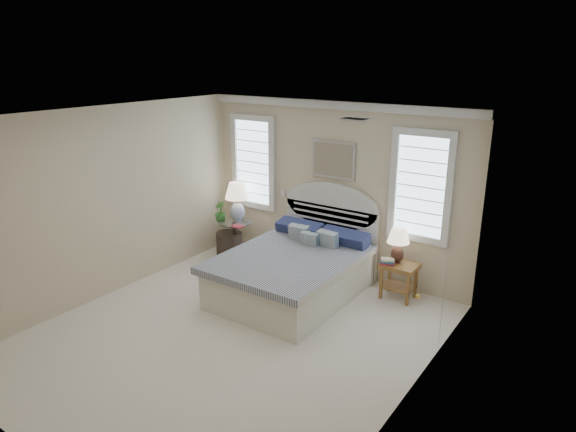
% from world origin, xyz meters
% --- Properties ---
extents(floor, '(4.50, 5.00, 0.01)m').
position_xyz_m(floor, '(0.00, 0.00, 0.00)').
color(floor, beige).
rests_on(floor, ground).
extents(ceiling, '(4.50, 5.00, 0.01)m').
position_xyz_m(ceiling, '(0.00, 0.00, 2.70)').
color(ceiling, silver).
rests_on(ceiling, wall_back).
extents(wall_back, '(4.50, 0.02, 2.70)m').
position_xyz_m(wall_back, '(0.00, 2.50, 1.35)').
color(wall_back, '#C6B794').
rests_on(wall_back, floor).
extents(wall_left, '(0.02, 5.00, 2.70)m').
position_xyz_m(wall_left, '(-2.25, 0.00, 1.35)').
color(wall_left, '#C6B794').
rests_on(wall_left, floor).
extents(wall_right, '(0.02, 5.00, 2.70)m').
position_xyz_m(wall_right, '(2.25, 0.00, 1.35)').
color(wall_right, '#C6B794').
rests_on(wall_right, floor).
extents(crown_molding, '(4.50, 0.08, 0.12)m').
position_xyz_m(crown_molding, '(0.00, 2.46, 2.64)').
color(crown_molding, silver).
rests_on(crown_molding, wall_back).
extents(hvac_vent, '(0.30, 0.20, 0.02)m').
position_xyz_m(hvac_vent, '(1.20, 0.80, 2.68)').
color(hvac_vent, '#B2B2B2').
rests_on(hvac_vent, ceiling).
extents(switch_plate, '(0.08, 0.01, 0.12)m').
position_xyz_m(switch_plate, '(-0.95, 2.48, 1.15)').
color(switch_plate, silver).
rests_on(switch_plate, wall_back).
extents(window_left, '(0.90, 0.06, 1.60)m').
position_xyz_m(window_left, '(-1.55, 2.48, 1.60)').
color(window_left, silver).
rests_on(window_left, wall_back).
extents(window_right, '(0.90, 0.06, 1.60)m').
position_xyz_m(window_right, '(1.40, 2.48, 1.60)').
color(window_right, silver).
rests_on(window_right, wall_back).
extents(painting, '(0.74, 0.04, 0.58)m').
position_xyz_m(painting, '(0.00, 2.46, 1.82)').
color(painting, silver).
rests_on(painting, wall_back).
extents(closet_door, '(0.02, 1.80, 2.40)m').
position_xyz_m(closet_door, '(2.23, 1.20, 1.20)').
color(closet_door, white).
rests_on(closet_door, floor).
extents(bed, '(1.72, 2.28, 1.47)m').
position_xyz_m(bed, '(0.00, 1.46, 0.39)').
color(bed, beige).
rests_on(bed, floor).
extents(side_table_left, '(0.56, 0.56, 0.63)m').
position_xyz_m(side_table_left, '(-1.65, 2.05, 0.39)').
color(side_table_left, black).
rests_on(side_table_left, floor).
extents(nightstand_right, '(0.50, 0.40, 0.53)m').
position_xyz_m(nightstand_right, '(1.30, 2.15, 0.39)').
color(nightstand_right, olive).
rests_on(nightstand_right, floor).
extents(floor_pot, '(0.58, 0.58, 0.41)m').
position_xyz_m(floor_pot, '(-1.77, 2.03, 0.21)').
color(floor_pot, black).
rests_on(floor_pot, floor).
extents(lamp_left, '(0.47, 0.47, 0.67)m').
position_xyz_m(lamp_left, '(-1.67, 2.16, 1.04)').
color(lamp_left, silver).
rests_on(lamp_left, side_table_left).
extents(lamp_right, '(0.42, 0.42, 0.52)m').
position_xyz_m(lamp_right, '(1.24, 2.19, 0.84)').
color(lamp_right, black).
rests_on(lamp_right, nightstand_right).
extents(potted_plant, '(0.21, 0.21, 0.34)m').
position_xyz_m(potted_plant, '(-1.87, 1.94, 0.80)').
color(potted_plant, '#2E7435').
rests_on(potted_plant, side_table_left).
extents(books_left, '(0.20, 0.15, 0.03)m').
position_xyz_m(books_left, '(-1.43, 1.87, 0.64)').
color(books_left, maroon).
rests_on(books_left, side_table_left).
extents(books_right, '(0.24, 0.21, 0.08)m').
position_xyz_m(books_right, '(1.16, 2.04, 0.57)').
color(books_right, maroon).
rests_on(books_right, nightstand_right).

